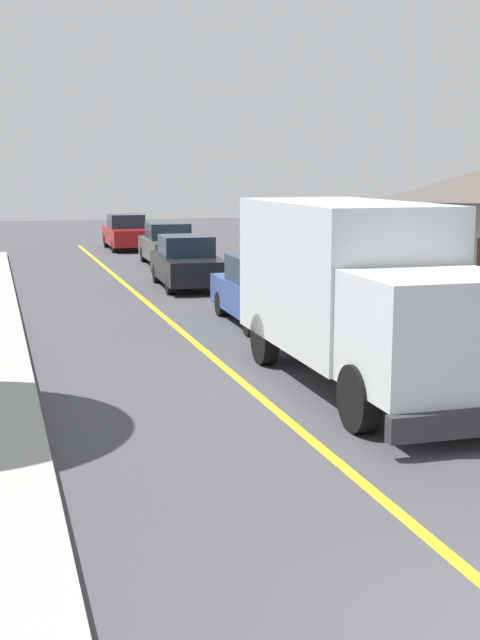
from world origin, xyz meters
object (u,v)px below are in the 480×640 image
at_px(box_truck, 357,286).
at_px(parked_car_far, 168,245).
at_px(parked_car_mid, 187,263).
at_px(parked_car_furthest, 126,233).
at_px(parked_car_near, 265,292).

xyz_separation_m(box_truck, parked_car_far, (0.69, 19.76, -0.97)).
xyz_separation_m(parked_car_mid, parked_car_furthest, (0.17, 13.79, 0.00)).
bearing_deg(parked_car_near, parked_car_mid, 93.39).
xyz_separation_m(parked_car_near, parked_car_furthest, (-0.24, 20.71, 0.00)).
height_order(parked_car_near, parked_car_furthest, same).
relative_size(parked_car_near, parked_car_mid, 0.99).
height_order(box_truck, parked_car_near, box_truck).
xyz_separation_m(box_truck, parked_car_furthest, (0.12, 26.92, -0.97)).
distance_m(parked_car_near, parked_car_mid, 6.93).
bearing_deg(box_truck, parked_car_far, 88.01).
bearing_deg(parked_car_mid, parked_car_furthest, 89.27).
relative_size(parked_car_near, parked_car_furthest, 1.01).
bearing_deg(box_truck, parked_car_furthest, 89.75).
bearing_deg(parked_car_mid, parked_car_near, -86.61).
bearing_deg(parked_car_mid, parked_car_far, 83.60).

